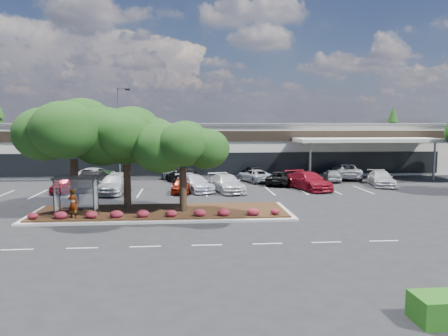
{
  "coord_description": "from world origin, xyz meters",
  "views": [
    {
      "loc": [
        -0.21,
        -26.27,
        6.41
      ],
      "look_at": [
        2.87,
        9.78,
        2.6
      ],
      "focal_mm": 35.0,
      "sensor_mm": 36.0,
      "label": 1
    }
  ],
  "objects": [
    {
      "name": "car_16",
      "position": [
        15.46,
        19.51,
        0.68
      ],
      "size": [
        2.23,
        4.21,
        1.37
      ],
      "primitive_type": "imported",
      "rotation": [
        0.0,
        0.0,
        2.98
      ],
      "color": "#BDBDBD",
      "rests_on": "ground"
    },
    {
      "name": "car_1",
      "position": [
        -9.29,
        15.57,
        0.85
      ],
      "size": [
        2.48,
        5.38,
        1.71
      ],
      "primitive_type": "imported",
      "rotation": [
        0.0,
        0.0,
        -0.13
      ],
      "color": "black",
      "rests_on": "ground"
    },
    {
      "name": "lane_markings",
      "position": [
        -0.14,
        10.42,
        0.01
      ],
      "size": [
        33.12,
        20.06,
        0.01
      ],
      "color": "silver",
      "rests_on": "ground"
    },
    {
      "name": "island_tree_mid",
      "position": [
        -4.5,
        5.2,
        3.92
      ],
      "size": [
        6.6,
        6.6,
        7.32
      ],
      "primitive_type": null,
      "color": "#193710",
      "rests_on": "landscape_island"
    },
    {
      "name": "car_17",
      "position": [
        17.89,
        21.67,
        0.85
      ],
      "size": [
        4.07,
        6.56,
        1.69
      ],
      "primitive_type": "imported",
      "rotation": [
        0.0,
        0.0,
        2.92
      ],
      "color": "silver",
      "rests_on": "ground"
    },
    {
      "name": "car_3",
      "position": [
        0.5,
        13.9,
        0.76
      ],
      "size": [
        4.08,
        5.62,
        1.51
      ],
      "primitive_type": "imported",
      "rotation": [
        0.0,
        0.0,
        0.43
      ],
      "color": "silver",
      "rests_on": "ground"
    },
    {
      "name": "car_14",
      "position": [
        7.03,
        19.84,
        0.68
      ],
      "size": [
        3.75,
        5.34,
        1.35
      ],
      "primitive_type": "imported",
      "rotation": [
        0.0,
        0.0,
        3.49
      ],
      "color": "#A6A8B2",
      "rests_on": "ground"
    },
    {
      "name": "car_10",
      "position": [
        -8.64,
        19.87,
        0.71
      ],
      "size": [
        3.08,
        5.24,
        1.42
      ],
      "primitive_type": "imported",
      "rotation": [
        0.0,
        0.0,
        2.91
      ],
      "color": "#19461D",
      "rests_on": "ground"
    },
    {
      "name": "ground",
      "position": [
        0.0,
        0.0,
        0.0
      ],
      "size": [
        160.0,
        160.0,
        0.0
      ],
      "primitive_type": "plane",
      "color": "black",
      "rests_on": "ground"
    },
    {
      "name": "car_2",
      "position": [
        -6.82,
        13.48,
        0.82
      ],
      "size": [
        2.79,
        5.81,
        1.63
      ],
      "primitive_type": "imported",
      "rotation": [
        0.0,
        0.0,
        -0.09
      ],
      "color": "#B3B3B3",
      "rests_on": "ground"
    },
    {
      "name": "car_4",
      "position": [
        -0.73,
        13.12,
        0.67
      ],
      "size": [
        1.99,
        4.09,
        1.34
      ],
      "primitive_type": "imported",
      "rotation": [
        0.0,
        0.0,
        -0.11
      ],
      "color": "maroon",
      "rests_on": "ground"
    },
    {
      "name": "landscape_island",
      "position": [
        -2.0,
        4.0,
        0.12
      ],
      "size": [
        18.0,
        6.0,
        0.26
      ],
      "color": "#ABABA5",
      "rests_on": "ground"
    },
    {
      "name": "retail_store",
      "position": [
        0.06,
        33.91,
        3.15
      ],
      "size": [
        80.4,
        25.2,
        6.25
      ],
      "color": "silver",
      "rests_on": "ground"
    },
    {
      "name": "car_8",
      "position": [
        19.27,
        15.82,
        0.74
      ],
      "size": [
        3.11,
        5.45,
        1.49
      ],
      "primitive_type": "imported",
      "rotation": [
        0.0,
        0.0,
        -0.21
      ],
      "color": "silver",
      "rests_on": "ground"
    },
    {
      "name": "car_11",
      "position": [
        -1.46,
        21.57,
        0.72
      ],
      "size": [
        3.7,
        5.32,
        1.43
      ],
      "primitive_type": "imported",
      "rotation": [
        0.0,
        0.0,
        3.52
      ],
      "color": "#AEB0BA",
      "rests_on": "ground"
    },
    {
      "name": "car_5",
      "position": [
        3.4,
        13.36,
        0.79
      ],
      "size": [
        3.55,
        5.86,
        1.59
      ],
      "primitive_type": "imported",
      "rotation": [
        0.0,
        0.0,
        0.26
      ],
      "color": "silver",
      "rests_on": "ground"
    },
    {
      "name": "car_13",
      "position": [
        7.16,
        21.44,
        0.83
      ],
      "size": [
        2.75,
        5.12,
        1.65
      ],
      "primitive_type": "imported",
      "rotation": [
        0.0,
        0.0,
        3.31
      ],
      "color": "black",
      "rests_on": "ground"
    },
    {
      "name": "shrub_row",
      "position": [
        -2.0,
        1.9,
        0.51
      ],
      "size": [
        17.0,
        0.8,
        0.5
      ],
      "primitive_type": null,
      "color": "maroon",
      "rests_on": "landscape_island"
    },
    {
      "name": "conifer_north_east",
      "position": [
        34.0,
        44.0,
        4.5
      ],
      "size": [
        3.96,
        3.96,
        9.0
      ],
      "primitive_type": "cone",
      "color": "#193710",
      "rests_on": "ground"
    },
    {
      "name": "car_12",
      "position": [
        -0.61,
        19.58,
        0.81
      ],
      "size": [
        4.39,
        6.01,
        1.62
      ],
      "primitive_type": "imported",
      "rotation": [
        0.0,
        0.0,
        3.57
      ],
      "color": "black",
      "rests_on": "ground"
    },
    {
      "name": "car_6",
      "position": [
        11.36,
        14.07,
        0.84
      ],
      "size": [
        3.99,
        6.25,
        1.69
      ],
      "primitive_type": "imported",
      "rotation": [
        0.0,
        0.0,
        0.3
      ],
      "color": "maroon",
      "rests_on": "ground"
    },
    {
      "name": "car_15",
      "position": [
        9.26,
        17.57,
        0.69
      ],
      "size": [
        3.83,
        5.43,
        1.37
      ],
      "primitive_type": "imported",
      "rotation": [
        0.0,
        0.0,
        2.79
      ],
      "color": "black",
      "rests_on": "ground"
    },
    {
      "name": "bus_shelter",
      "position": [
        -7.5,
        2.95,
        2.31
      ],
      "size": [
        2.75,
        1.55,
        2.59
      ],
      "color": "black",
      "rests_on": "landscape_island"
    },
    {
      "name": "car_0",
      "position": [
        -11.36,
        14.51,
        0.74
      ],
      "size": [
        2.12,
        4.46,
        1.47
      ],
      "primitive_type": "imported",
      "rotation": [
        0.0,
        0.0,
        -0.09
      ],
      "color": "maroon",
      "rests_on": "ground"
    },
    {
      "name": "person_waiting",
      "position": [
        -7.54,
        2.1,
        1.2
      ],
      "size": [
        0.8,
        0.67,
        1.89
      ],
      "primitive_type": "imported",
      "rotation": [
        0.0,
        0.0,
        2.78
      ],
      "color": "#594C47",
      "rests_on": "landscape_island"
    },
    {
      "name": "car_9",
      "position": [
        -9.9,
        20.45,
        0.83
      ],
      "size": [
        4.34,
        6.52,
        1.66
      ],
      "primitive_type": "imported",
      "rotation": [
        0.0,
        0.0,
        2.85
      ],
      "color": "#B5B5B5",
      "rests_on": "ground"
    },
    {
      "name": "island_tree_west",
      "position": [
        -8.0,
        4.5,
        4.21
      ],
      "size": [
        7.2,
        7.2,
        7.89
      ],
      "primitive_type": null,
      "color": "#193710",
      "rests_on": "landscape_island"
    },
    {
      "name": "light_pole",
      "position": [
        -6.91,
        18.58,
        4.38
      ],
      "size": [
        1.43,
        0.5,
        9.87
      ],
      "rotation": [
        0.0,
        0.0,
        -0.01
      ],
      "color": "#ABABA5",
      "rests_on": "ground"
    },
    {
      "name": "island_tree_east",
      "position": [
        -0.5,
        3.7,
        3.51
      ],
      "size": [
        5.8,
        5.8,
        6.5
      ],
      "primitive_type": null,
      "color": "#193710",
      "rests_on": "landscape_island"
    }
  ]
}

